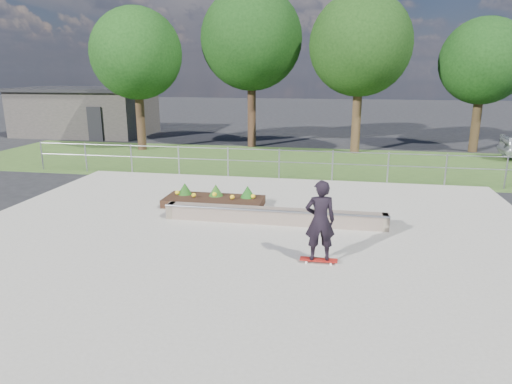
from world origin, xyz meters
TOP-DOWN VIEW (x-y plane):
  - ground at (0.00, 0.00)m, footprint 120.00×120.00m
  - grass_verge at (0.00, 11.00)m, footprint 30.00×8.00m
  - concrete_slab at (0.00, 0.00)m, footprint 15.00×15.00m
  - fence at (0.00, 7.50)m, footprint 20.06×0.06m
  - building at (-14.00, 18.00)m, footprint 8.40×5.40m
  - tree_far_left at (-8.00, 13.00)m, footprint 4.55×4.55m
  - tree_mid_left at (-2.50, 15.00)m, footprint 5.25×5.25m
  - tree_mid_right at (3.00, 14.00)m, footprint 4.90×4.90m
  - tree_far_right at (9.00, 15.50)m, footprint 4.20×4.20m
  - grind_ledge at (0.56, 2.21)m, footprint 6.00×0.44m
  - planter_bed at (-1.47, 3.56)m, footprint 3.00×1.20m
  - skateboarder at (1.88, -0.22)m, footprint 0.80×0.52m

SIDE VIEW (x-z plane):
  - ground at x=0.00m, z-range 0.00..0.00m
  - grass_verge at x=0.00m, z-range 0.00..0.02m
  - concrete_slab at x=0.00m, z-range 0.00..0.06m
  - planter_bed at x=-1.47m, z-range -0.06..0.55m
  - grind_ledge at x=0.56m, z-range 0.05..0.48m
  - fence at x=0.00m, z-range 0.17..1.37m
  - skateboarder at x=1.88m, z-range 0.09..1.92m
  - building at x=-14.00m, z-range 0.01..3.01m
  - tree_far_right at x=9.00m, z-range 1.18..7.78m
  - tree_far_left at x=-8.00m, z-range 1.28..8.43m
  - tree_mid_right at x=3.00m, z-range 1.38..9.08m
  - tree_mid_left at x=-2.50m, z-range 1.48..9.73m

